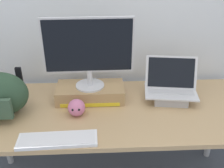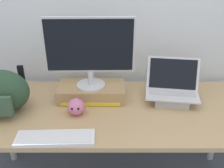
{
  "view_description": "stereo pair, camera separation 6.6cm",
  "coord_description": "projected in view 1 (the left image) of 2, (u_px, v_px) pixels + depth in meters",
  "views": [
    {
      "loc": [
        -0.07,
        -1.43,
        1.68
      ],
      "look_at": [
        0.0,
        0.0,
        0.93
      ],
      "focal_mm": 41.47,
      "sensor_mm": 36.0,
      "label": 1
    },
    {
      "loc": [
        -0.0,
        -1.43,
        1.68
      ],
      "look_at": [
        0.0,
        0.0,
        0.93
      ],
      "focal_mm": 41.47,
      "sensor_mm": 36.0,
      "label": 2
    }
  ],
  "objects": [
    {
      "name": "external_keyboard",
      "position": [
        58.0,
        140.0,
        1.4
      ],
      "size": [
        0.43,
        0.14,
        0.02
      ],
      "rotation": [
        0.0,
        0.0,
        0.03
      ],
      "color": "white",
      "rests_on": "desk"
    },
    {
      "name": "toner_box_yellow",
      "position": [
        90.0,
        92.0,
        1.79
      ],
      "size": [
        0.46,
        0.23,
        0.1
      ],
      "color": "#A88456",
      "rests_on": "desk"
    },
    {
      "name": "desktop_monitor",
      "position": [
        88.0,
        50.0,
        1.64
      ],
      "size": [
        0.58,
        0.19,
        0.47
      ],
      "rotation": [
        0.0,
        0.0,
        0.02
      ],
      "color": "silver",
      "rests_on": "toner_box_yellow"
    },
    {
      "name": "desk",
      "position": [
        112.0,
        117.0,
        1.73
      ],
      "size": [
        1.88,
        0.77,
        0.75
      ],
      "color": "tan",
      "rests_on": "ground"
    },
    {
      "name": "coffee_mug",
      "position": [
        7.0,
        85.0,
        1.88
      ],
      "size": [
        0.13,
        0.08,
        0.09
      ],
      "color": "#2D4C93",
      "rests_on": "desk"
    },
    {
      "name": "messenger_backpack",
      "position": [
        0.0,
        94.0,
        1.58
      ],
      "size": [
        0.35,
        0.28,
        0.28
      ],
      "rotation": [
        0.0,
        0.0,
        0.01
      ],
      "color": "#28422D",
      "rests_on": "desk"
    },
    {
      "name": "plush_toy",
      "position": [
        77.0,
        108.0,
        1.6
      ],
      "size": [
        0.11,
        0.11,
        0.11
      ],
      "color": "#CC7099",
      "rests_on": "desk"
    },
    {
      "name": "back_wall",
      "position": [
        109.0,
        8.0,
        1.87
      ],
      "size": [
        7.0,
        0.1,
        2.6
      ],
      "primitive_type": "cube",
      "color": "silver",
      "rests_on": "ground"
    },
    {
      "name": "open_laptop",
      "position": [
        170.0,
        91.0,
        1.77
      ],
      "size": [
        0.38,
        0.28,
        0.28
      ],
      "rotation": [
        0.0,
        0.0,
        -0.14
      ],
      "color": "#ADADB2",
      "rests_on": "desk"
    }
  ]
}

